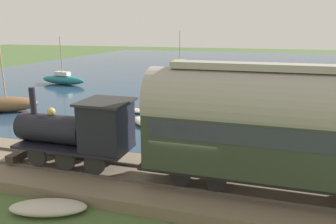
# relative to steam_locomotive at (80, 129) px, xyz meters

# --- Properties ---
(ground_plane) EXTENTS (200.00, 200.00, 0.00)m
(ground_plane) POSITION_rel_steam_locomotive_xyz_m (-0.06, -4.83, -2.23)
(ground_plane) COLOR #476033
(harbor_water) EXTENTS (80.00, 80.00, 0.01)m
(harbor_water) POSITION_rel_steam_locomotive_xyz_m (42.55, -4.83, -2.22)
(harbor_water) COLOR navy
(harbor_water) RESTS_ON ground
(rail_embankment) EXTENTS (4.49, 56.00, 0.59)m
(rail_embankment) POSITION_rel_steam_locomotive_xyz_m (0.00, -4.83, -1.99)
(rail_embankment) COLOR #756651
(rail_embankment) RESTS_ON ground
(steam_locomotive) EXTENTS (2.07, 5.67, 3.35)m
(steam_locomotive) POSITION_rel_steam_locomotive_xyz_m (0.00, 0.00, 0.00)
(steam_locomotive) COLOR black
(steam_locomotive) RESTS_ON rail_embankment
(passenger_coach) EXTENTS (2.54, 10.77, 4.69)m
(passenger_coach) POSITION_rel_steam_locomotive_xyz_m (0.00, -8.44, 0.92)
(passenger_coach) COLOR black
(passenger_coach) RESTS_ON rail_embankment
(sailboat_teal) EXTENTS (1.92, 6.05, 5.52)m
(sailboat_teal) POSITION_rel_steam_locomotive_xyz_m (21.28, 15.46, -1.62)
(sailboat_teal) COLOR #1E707A
(sailboat_teal) RESTS_ON harbor_water
(sailboat_brown) EXTENTS (3.49, 4.91, 7.96)m
(sailboat_brown) POSITION_rel_steam_locomotive_xyz_m (8.67, 12.07, -1.59)
(sailboat_brown) COLOR brown
(sailboat_brown) RESTS_ON harbor_water
(sailboat_yellow) EXTENTS (1.79, 3.68, 6.08)m
(sailboat_yellow) POSITION_rel_steam_locomotive_xyz_m (43.83, 7.23, -1.56)
(sailboat_yellow) COLOR gold
(sailboat_yellow) RESTS_ON harbor_water
(rowboat_far_out) EXTENTS (1.11, 2.96, 0.37)m
(rowboat_far_out) POSITION_rel_steam_locomotive_xyz_m (12.51, -11.71, -2.03)
(rowboat_far_out) COLOR silver
(rowboat_far_out) RESTS_ON harbor_water
(rowboat_off_pier) EXTENTS (2.45, 2.18, 0.40)m
(rowboat_off_pier) POSITION_rel_steam_locomotive_xyz_m (8.44, 0.51, -2.02)
(rowboat_off_pier) COLOR beige
(rowboat_off_pier) RESTS_ON harbor_water
(rowboat_near_shore) EXTENTS (1.63, 2.36, 0.32)m
(rowboat_near_shore) POSITION_rel_steam_locomotive_xyz_m (11.39, 2.39, -2.06)
(rowboat_near_shore) COLOR #B7B2A3
(rowboat_near_shore) RESTS_ON harbor_water
(rowboat_mid_harbor) EXTENTS (1.16, 2.53, 0.46)m
(rowboat_mid_harbor) POSITION_rel_steam_locomotive_xyz_m (9.47, -3.50, -1.99)
(rowboat_mid_harbor) COLOR silver
(rowboat_mid_harbor) RESTS_ON harbor_water
(beached_dinghy) EXTENTS (1.88, 3.00, 0.44)m
(beached_dinghy) POSITION_rel_steam_locomotive_xyz_m (-2.97, -0.36, -2.01)
(beached_dinghy) COLOR #B7B2A3
(beached_dinghy) RESTS_ON ground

